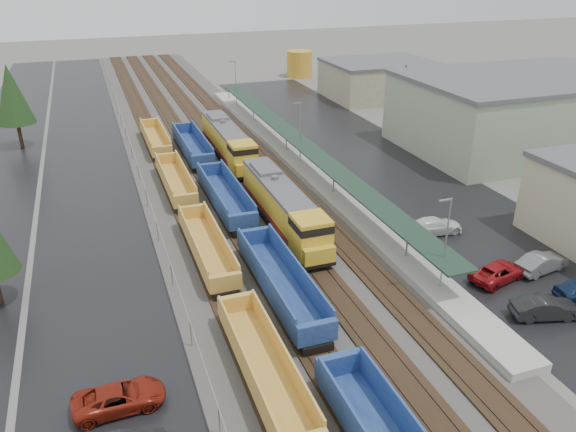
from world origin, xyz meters
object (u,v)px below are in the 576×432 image
well_string_blue (281,282)px  parked_car_west_c (119,398)px  parked_car_east_a (545,308)px  storage_tank (299,64)px  locomotive_lead (284,207)px  locomotive_trail (228,142)px  parked_car_east_c (435,226)px  parked_car_east_e (541,263)px  parked_car_east_b (498,272)px  well_string_yellow (231,297)px

well_string_blue → parked_car_west_c: 14.67m
parked_car_east_a → storage_tank: bearing=5.9°
locomotive_lead → parked_car_east_a: size_ratio=3.97×
locomotive_trail → parked_car_east_a: size_ratio=3.97×
storage_tank → parked_car_east_c: bearing=-101.0°
parked_car_east_a → parked_car_east_e: bearing=-24.6°
well_string_blue → parked_car_west_c: (-12.41, -7.82, -0.51)m
parked_car_west_c → parked_car_east_b: bearing=-83.6°
parked_car_east_a → parked_car_west_c: bearing=103.1°
well_string_yellow → parked_car_east_e: well_string_yellow is taller
well_string_blue → parked_car_east_a: bearing=-27.8°
locomotive_lead → parked_car_east_b: (13.00, -14.27, -1.62)m
locomotive_lead → parked_car_west_c: size_ratio=3.68×
parked_car_east_c → parked_car_east_e: parked_car_east_e is taller
parked_car_east_b → parked_car_east_e: parked_car_east_e is taller
parked_car_east_b → parked_car_east_e: size_ratio=1.05×
locomotive_lead → parked_car_east_c: bearing=-22.9°
well_string_blue → parked_car_east_b: well_string_blue is taller
parked_car_east_b → parked_car_east_e: 4.22m
locomotive_trail → well_string_blue: locomotive_trail is taller
parked_car_east_c → parked_car_east_e: size_ratio=1.09×
parked_car_west_c → parked_car_east_c: bearing=-67.8°
well_string_yellow → parked_car_east_b: 21.23m
well_string_yellow → storage_tank: bearing=66.0°
parked_car_west_c → parked_car_east_a: bearing=-94.0°
parked_car_west_c → parked_car_east_e: (33.63, 4.20, 0.07)m
locomotive_trail → parked_car_east_c: bearing=-64.0°
storage_tank → parked_car_east_a: size_ratio=1.11×
parked_car_east_a → parked_car_east_c: size_ratio=0.92×
locomotive_trail → storage_tank: bearing=59.9°
locomotive_lead → storage_tank: (27.21, 67.96, 0.34)m
parked_car_west_c → parked_car_east_e: size_ratio=1.08×
well_string_yellow → locomotive_lead: bearing=54.5°
locomotive_trail → storage_tank: 54.27m
parked_car_east_e → well_string_yellow: bearing=72.8°
locomotive_lead → parked_car_east_e: locomotive_lead is taller
parked_car_east_a → parked_car_east_c: parked_car_east_a is taller
locomotive_lead → locomotive_trail: bearing=90.0°
locomotive_trail → parked_car_east_c: locomotive_trail is taller
well_string_blue → parked_car_east_b: (17.00, -3.54, -0.53)m
parked_car_east_e → parked_car_east_c: bearing=15.7°
parked_car_east_a → parked_car_east_c: 14.17m
parked_car_east_a → parked_car_east_b: 5.36m
well_string_blue → parked_car_east_e: well_string_blue is taller
storage_tank → parked_car_east_e: size_ratio=1.11×
locomotive_trail → well_string_yellow: (-8.00, -32.23, -1.18)m
storage_tank → parked_car_east_a: (-14.37, -87.58, -1.86)m
locomotive_trail → parked_car_east_b: bearing=-69.8°
parked_car_west_c → parked_car_east_a: parked_car_east_a is taller
parked_car_west_c → well_string_blue: bearing=-59.7°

